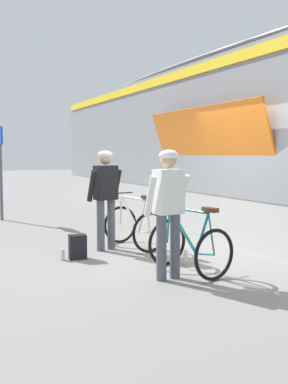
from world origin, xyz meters
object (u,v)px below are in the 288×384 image
object	(u,v)px
water_bottle_near_the_bikes	(186,257)
cyclist_far_in_dark	(106,191)
backpack_on_platform	(78,247)
cyclist_near_in_white	(168,202)
bicycle_near_teal	(190,245)
platform_sign_post	(0,157)
bicycle_far_white	(135,226)
train_car	(255,142)
water_bottle_by_the_backpack	(62,255)

from	to	relation	value
water_bottle_near_the_bikes	cyclist_far_in_dark	bearing A→B (deg)	116.17
backpack_on_platform	cyclist_near_in_white	bearing A→B (deg)	-57.07
bicycle_near_teal	cyclist_near_in_white	bearing A→B (deg)	-160.32
platform_sign_post	bicycle_far_white	bearing A→B (deg)	-70.14
cyclist_far_in_dark	platform_sign_post	world-z (taller)	platform_sign_post
train_car	water_bottle_near_the_bikes	size ratio (longest dim) A/B	82.86
bicycle_far_white	water_bottle_near_the_bikes	world-z (taller)	bicycle_far_white
platform_sign_post	cyclist_near_in_white	bearing A→B (deg)	-79.70
platform_sign_post	bicycle_near_teal	bearing A→B (deg)	-75.77
water_bottle_by_the_backpack	bicycle_far_white	bearing A→B (deg)	14.27
bicycle_far_white	water_bottle_by_the_backpack	xyz separation A→B (m)	(-1.45, -0.37, -0.31)
bicycle_far_white	water_bottle_by_the_backpack	distance (m)	1.53
backpack_on_platform	platform_sign_post	distance (m)	5.20
water_bottle_by_the_backpack	cyclist_far_in_dark	bearing A→B (deg)	24.65
cyclist_far_in_dark	bicycle_near_teal	distance (m)	2.13
cyclist_near_in_white	water_bottle_by_the_backpack	size ratio (longest dim) A/B	9.64
train_car	bicycle_far_white	world-z (taller)	train_car
train_car	cyclist_near_in_white	world-z (taller)	train_car
cyclist_near_in_white	water_bottle_near_the_bikes	bearing A→B (deg)	43.15
bicycle_near_teal	bicycle_far_white	distance (m)	1.91
water_bottle_by_the_backpack	platform_sign_post	bearing A→B (deg)	92.38
train_car	cyclist_far_in_dark	world-z (taller)	train_car
backpack_on_platform	water_bottle_near_the_bikes	xyz separation A→B (m)	(1.41, -1.05, -0.09)
bicycle_far_white	water_bottle_near_the_bikes	xyz separation A→B (m)	(0.20, -1.46, -0.29)
backpack_on_platform	water_bottle_by_the_backpack	bearing A→B (deg)	-179.27
bicycle_near_teal	platform_sign_post	world-z (taller)	platform_sign_post
backpack_on_platform	train_car	bearing A→B (deg)	21.00
bicycle_near_teal	water_bottle_near_the_bikes	world-z (taller)	bicycle_near_teal
cyclist_near_in_white	cyclist_far_in_dark	distance (m)	2.12
cyclist_near_in_white	water_bottle_near_the_bikes	size ratio (longest dim) A/B	8.13
train_car	water_bottle_near_the_bikes	bearing A→B (deg)	-145.90
bicycle_near_teal	platform_sign_post	xyz separation A→B (m)	(-1.65, 6.49, 1.22)
bicycle_far_white	water_bottle_near_the_bikes	distance (m)	1.50
water_bottle_by_the_backpack	platform_sign_post	size ratio (longest dim) A/B	0.08
bicycle_far_white	water_bottle_by_the_backpack	bearing A→B (deg)	-165.73
bicycle_far_white	water_bottle_by_the_backpack	world-z (taller)	bicycle_far_white
train_car	platform_sign_post	world-z (taller)	train_car
platform_sign_post	train_car	bearing A→B (deg)	-39.54
train_car	water_bottle_by_the_backpack	distance (m)	5.10
bicycle_far_white	bicycle_near_teal	bearing A→B (deg)	-90.26
cyclist_far_in_dark	water_bottle_by_the_backpack	world-z (taller)	cyclist_far_in_dark
bicycle_near_teal	water_bottle_by_the_backpack	world-z (taller)	bicycle_near_teal
train_car	cyclist_near_in_white	bearing A→B (deg)	-144.11
bicycle_near_teal	water_bottle_by_the_backpack	bearing A→B (deg)	133.07
cyclist_near_in_white	platform_sign_post	distance (m)	6.78
cyclist_near_in_white	bicycle_near_teal	distance (m)	0.80
cyclist_near_in_white	bicycle_near_teal	world-z (taller)	cyclist_near_in_white
train_car	platform_sign_post	bearing A→B (deg)	140.46
train_car	water_bottle_by_the_backpack	world-z (taller)	train_car
water_bottle_near_the_bikes	water_bottle_by_the_backpack	xyz separation A→B (m)	(-1.65, 1.09, -0.02)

